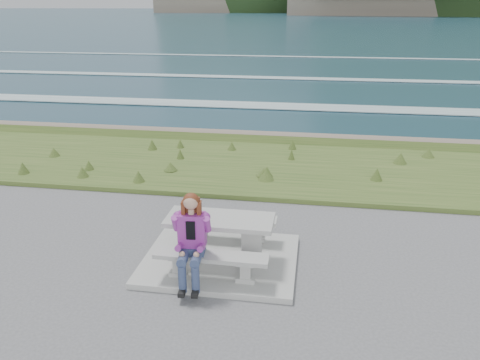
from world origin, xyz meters
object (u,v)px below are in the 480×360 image
object	(u,v)px
bench_landward	(211,260)
seated_woman	(191,252)
picnic_table	(220,227)
bench_seaward	(228,221)

from	to	relation	value
bench_landward	seated_woman	bearing A→B (deg)	-153.95
picnic_table	bench_landward	distance (m)	0.74
picnic_table	bench_seaward	bearing A→B (deg)	90.00
bench_seaward	seated_woman	world-z (taller)	seated_woman
seated_woman	bench_landward	bearing A→B (deg)	20.97
picnic_table	bench_seaward	world-z (taller)	picnic_table
picnic_table	bench_landward	size ratio (longest dim) A/B	1.00
seated_woman	picnic_table	bearing A→B (deg)	66.38
picnic_table	bench_landward	xyz separation A→B (m)	(0.00, -0.70, -0.23)
seated_woman	bench_seaward	bearing A→B (deg)	74.57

